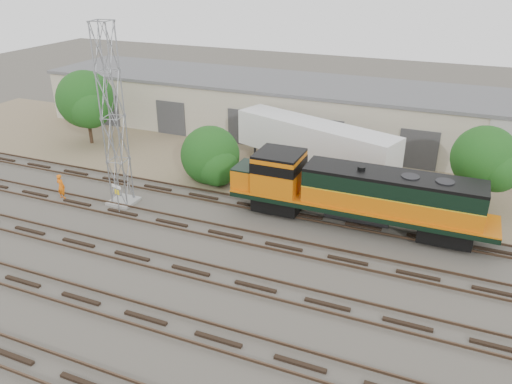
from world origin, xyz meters
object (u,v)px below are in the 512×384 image
at_px(locomotive, 354,193).
at_px(semi_trailer, 318,143).
at_px(worker, 61,186).
at_px(signal_tower, 114,121).

distance_m(locomotive, semi_trailer, 8.77).
relative_size(locomotive, semi_trailer, 1.20).
xyz_separation_m(locomotive, semi_trailer, (-4.66, 7.42, 0.38)).
height_order(worker, semi_trailer, semi_trailer).
xyz_separation_m(signal_tower, semi_trailer, (11.53, 10.45, -3.43)).
bearing_deg(semi_trailer, signal_tower, -118.56).
xyz_separation_m(locomotive, worker, (-20.84, -4.15, -1.43)).
distance_m(signal_tower, semi_trailer, 15.94).
xyz_separation_m(signal_tower, worker, (-4.65, -1.11, -5.24)).
xyz_separation_m(worker, semi_trailer, (16.18, 11.57, 1.81)).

